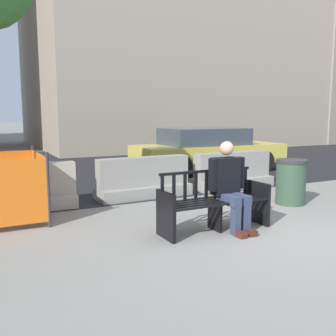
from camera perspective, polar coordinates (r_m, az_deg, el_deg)
The scene contains 9 objects.
ground_plane at distance 5.67m, azimuth 15.63°, elevation -9.67°, with size 200.00×200.00×0.00m, color gray.
street_asphalt at distance 13.26m, azimuth -10.97°, elevation 0.52°, with size 120.00×12.00×0.01m, color black.
street_bench at distance 5.60m, azimuth 7.03°, elevation -5.44°, with size 1.69×0.53×0.88m.
seated_person at distance 5.63m, azimuth 9.31°, elevation -2.37°, with size 0.58×0.72×1.31m.
jersey_barrier_centre at distance 7.84m, azimuth -3.71°, elevation -1.95°, with size 2.02×0.74×0.84m.
jersey_barrier_left at distance 7.23m, azimuth -21.84°, elevation -3.37°, with size 2.03×0.77×0.84m.
jersey_barrier_right at distance 8.97m, azimuth 9.79°, elevation -0.80°, with size 2.01×0.70×0.84m.
car_taxi_near at distance 11.52m, azimuth 6.06°, elevation 2.87°, with size 4.67×1.99×1.32m.
trash_bin at distance 7.56m, azimuth 18.20°, elevation -1.99°, with size 0.58×0.58×0.86m.
Camera 1 is at (-3.74, -3.91, 1.69)m, focal length 40.00 mm.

